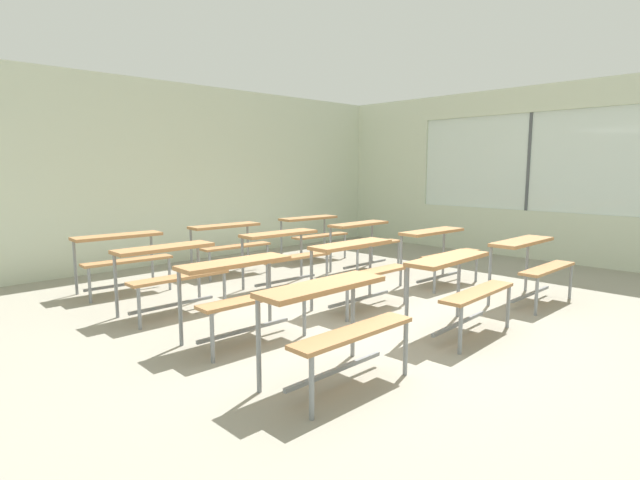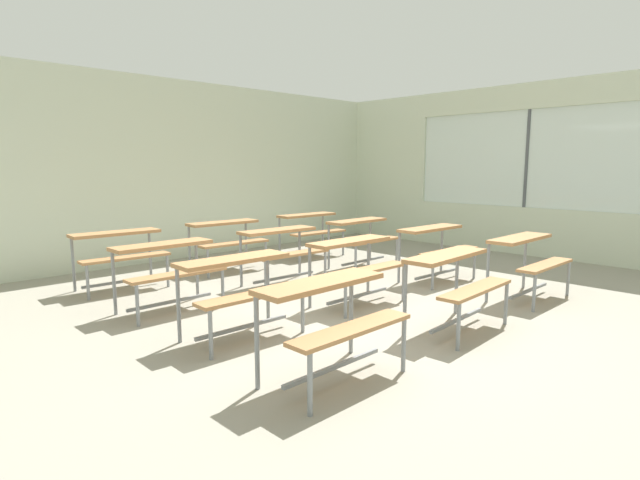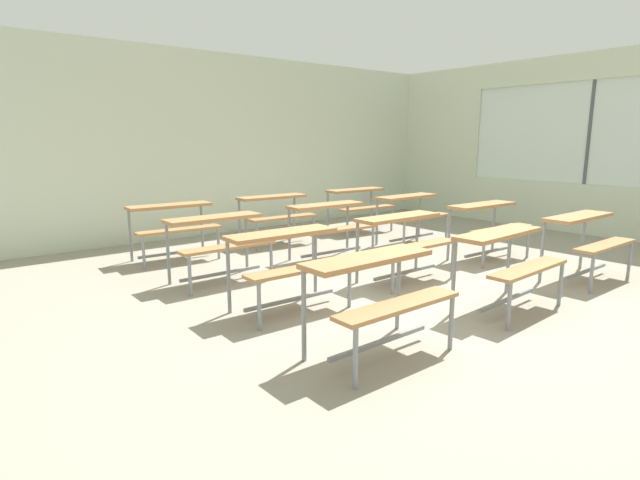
{
  "view_description": "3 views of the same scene",
  "coord_description": "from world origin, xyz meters",
  "px_view_note": "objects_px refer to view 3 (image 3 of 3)",
  "views": [
    {
      "loc": [
        -3.8,
        -3.3,
        1.6
      ],
      "look_at": [
        0.44,
        1.07,
        0.72
      ],
      "focal_mm": 28.0,
      "sensor_mm": 36.0,
      "label": 1
    },
    {
      "loc": [
        -3.8,
        -3.3,
        1.6
      ],
      "look_at": [
        -0.01,
        0.59,
        0.78
      ],
      "focal_mm": 28.0,
      "sensor_mm": 36.0,
      "label": 2
    },
    {
      "loc": [
        -3.8,
        -3.3,
        1.6
      ],
      "look_at": [
        -0.36,
        0.99,
        0.49
      ],
      "focal_mm": 28.0,
      "sensor_mm": 36.0,
      "label": 3
    }
  ],
  "objects_px": {
    "desk_bench_r0c2": "(587,232)",
    "desk_bench_r3c0": "(173,218)",
    "desk_bench_r1c2": "(489,218)",
    "desk_bench_r1c1": "(405,232)",
    "desk_bench_r3c1": "(276,208)",
    "desk_bench_r2c1": "(331,218)",
    "desk_bench_r2c2": "(412,207)",
    "desk_bench_r0c0": "(378,282)",
    "desk_bench_r0c1": "(508,252)",
    "desk_bench_r1c0": "(288,252)",
    "desk_bench_r2c0": "(219,233)",
    "desk_bench_r3c2": "(359,200)"
  },
  "relations": [
    {
      "from": "desk_bench_r0c1",
      "to": "desk_bench_r3c2",
      "type": "relative_size",
      "value": 1.0
    },
    {
      "from": "desk_bench_r1c1",
      "to": "desk_bench_r1c2",
      "type": "relative_size",
      "value": 0.99
    },
    {
      "from": "desk_bench_r1c1",
      "to": "desk_bench_r0c1",
      "type": "bearing_deg",
      "value": -89.22
    },
    {
      "from": "desk_bench_r0c2",
      "to": "desk_bench_r1c0",
      "type": "bearing_deg",
      "value": 158.53
    },
    {
      "from": "desk_bench_r2c1",
      "to": "desk_bench_r3c0",
      "type": "height_order",
      "value": "same"
    },
    {
      "from": "desk_bench_r0c1",
      "to": "desk_bench_r0c2",
      "type": "distance_m",
      "value": 1.64
    },
    {
      "from": "desk_bench_r0c0",
      "to": "desk_bench_r3c1",
      "type": "bearing_deg",
      "value": 66.41
    },
    {
      "from": "desk_bench_r0c2",
      "to": "desk_bench_r2c1",
      "type": "xyz_separation_m",
      "value": [
        -1.63,
        2.61,
        0.0
      ]
    },
    {
      "from": "desk_bench_r2c0",
      "to": "desk_bench_r3c2",
      "type": "height_order",
      "value": "same"
    },
    {
      "from": "desk_bench_r3c1",
      "to": "desk_bench_r1c0",
      "type": "bearing_deg",
      "value": -118.79
    },
    {
      "from": "desk_bench_r2c2",
      "to": "desk_bench_r3c0",
      "type": "height_order",
      "value": "same"
    },
    {
      "from": "desk_bench_r0c2",
      "to": "desk_bench_r2c1",
      "type": "height_order",
      "value": "same"
    },
    {
      "from": "desk_bench_r0c1",
      "to": "desk_bench_r1c2",
      "type": "xyz_separation_m",
      "value": [
        1.68,
        1.29,
        0.0
      ]
    },
    {
      "from": "desk_bench_r1c0",
      "to": "desk_bench_r3c0",
      "type": "relative_size",
      "value": 0.99
    },
    {
      "from": "desk_bench_r1c1",
      "to": "desk_bench_r2c2",
      "type": "distance_m",
      "value": 2.13
    },
    {
      "from": "desk_bench_r0c2",
      "to": "desk_bench_r3c1",
      "type": "bearing_deg",
      "value": 112.97
    },
    {
      "from": "desk_bench_r2c2",
      "to": "desk_bench_r3c0",
      "type": "bearing_deg",
      "value": 158.61
    },
    {
      "from": "desk_bench_r0c1",
      "to": "desk_bench_r2c1",
      "type": "distance_m",
      "value": 2.61
    },
    {
      "from": "desk_bench_r1c0",
      "to": "desk_bench_r3c0",
      "type": "bearing_deg",
      "value": 92.5
    },
    {
      "from": "desk_bench_r0c2",
      "to": "desk_bench_r3c0",
      "type": "relative_size",
      "value": 0.98
    },
    {
      "from": "desk_bench_r0c2",
      "to": "desk_bench_r3c1",
      "type": "relative_size",
      "value": 0.98
    },
    {
      "from": "desk_bench_r3c0",
      "to": "desk_bench_r2c1",
      "type": "bearing_deg",
      "value": -34.38
    },
    {
      "from": "desk_bench_r2c1",
      "to": "desk_bench_r1c0",
      "type": "bearing_deg",
      "value": -138.37
    },
    {
      "from": "desk_bench_r0c1",
      "to": "desk_bench_r0c2",
      "type": "relative_size",
      "value": 1.02
    },
    {
      "from": "desk_bench_r1c1",
      "to": "desk_bench_r2c2",
      "type": "relative_size",
      "value": 1.0
    },
    {
      "from": "desk_bench_r1c1",
      "to": "desk_bench_r1c2",
      "type": "xyz_separation_m",
      "value": [
        1.68,
        0.01,
        0.0
      ]
    },
    {
      "from": "desk_bench_r1c0",
      "to": "desk_bench_r2c2",
      "type": "xyz_separation_m",
      "value": [
        3.27,
        1.34,
        0.0
      ]
    },
    {
      "from": "desk_bench_r0c1",
      "to": "desk_bench_r1c0",
      "type": "relative_size",
      "value": 1.01
    },
    {
      "from": "desk_bench_r0c2",
      "to": "desk_bench_r1c2",
      "type": "bearing_deg",
      "value": 88.27
    },
    {
      "from": "desk_bench_r1c2",
      "to": "desk_bench_r2c0",
      "type": "relative_size",
      "value": 1.02
    },
    {
      "from": "desk_bench_r3c1",
      "to": "desk_bench_r2c2",
      "type": "bearing_deg",
      "value": -34.68
    },
    {
      "from": "desk_bench_r0c0",
      "to": "desk_bench_r0c1",
      "type": "height_order",
      "value": "same"
    },
    {
      "from": "desk_bench_r0c2",
      "to": "desk_bench_r3c0",
      "type": "height_order",
      "value": "same"
    },
    {
      "from": "desk_bench_r2c0",
      "to": "desk_bench_r3c0",
      "type": "bearing_deg",
      "value": 88.99
    },
    {
      "from": "desk_bench_r0c0",
      "to": "desk_bench_r0c2",
      "type": "distance_m",
      "value": 3.32
    },
    {
      "from": "desk_bench_r1c0",
      "to": "desk_bench_r3c2",
      "type": "height_order",
      "value": "same"
    },
    {
      "from": "desk_bench_r3c1",
      "to": "desk_bench_r3c2",
      "type": "bearing_deg",
      "value": 1.89
    },
    {
      "from": "desk_bench_r1c1",
      "to": "desk_bench_r3c2",
      "type": "height_order",
      "value": "same"
    },
    {
      "from": "desk_bench_r2c0",
      "to": "desk_bench_r0c2",
      "type": "bearing_deg",
      "value": -37.72
    },
    {
      "from": "desk_bench_r0c1",
      "to": "desk_bench_r0c2",
      "type": "xyz_separation_m",
      "value": [
        1.64,
        0.0,
        0.0
      ]
    },
    {
      "from": "desk_bench_r0c0",
      "to": "desk_bench_r1c1",
      "type": "xyz_separation_m",
      "value": [
        1.68,
        1.24,
        0.0
      ]
    },
    {
      "from": "desk_bench_r2c1",
      "to": "desk_bench_r2c2",
      "type": "xyz_separation_m",
      "value": [
        1.64,
        0.01,
        0.0
      ]
    },
    {
      "from": "desk_bench_r2c2",
      "to": "desk_bench_r0c0",
      "type": "bearing_deg",
      "value": -142.82
    },
    {
      "from": "desk_bench_r0c2",
      "to": "desk_bench_r2c0",
      "type": "distance_m",
      "value": 4.19
    },
    {
      "from": "desk_bench_r0c0",
      "to": "desk_bench_r0c1",
      "type": "relative_size",
      "value": 0.98
    },
    {
      "from": "desk_bench_r1c1",
      "to": "desk_bench_r3c1",
      "type": "xyz_separation_m",
      "value": [
        -0.01,
        2.62,
        0.0
      ]
    },
    {
      "from": "desk_bench_r1c1",
      "to": "desk_bench_r3c0",
      "type": "distance_m",
      "value": 3.09
    },
    {
      "from": "desk_bench_r1c2",
      "to": "desk_bench_r3c0",
      "type": "height_order",
      "value": "same"
    },
    {
      "from": "desk_bench_r0c0",
      "to": "desk_bench_r3c2",
      "type": "xyz_separation_m",
      "value": [
        3.4,
        3.83,
        0.0
      ]
    },
    {
      "from": "desk_bench_r3c0",
      "to": "desk_bench_r0c1",
      "type": "bearing_deg",
      "value": -63.94
    }
  ]
}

